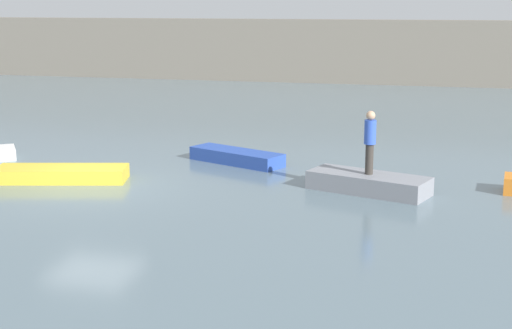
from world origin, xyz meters
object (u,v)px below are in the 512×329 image
at_px(rowboat_grey, 368,183).
at_px(person_blue_shirt, 370,139).
at_px(rowboat_blue, 237,157).
at_px(rowboat_yellow, 61,174).

bearing_deg(rowboat_grey, person_blue_shirt, -147.52).
height_order(rowboat_blue, person_blue_shirt, person_blue_shirt).
relative_size(rowboat_yellow, person_blue_shirt, 2.17).
distance_m(rowboat_blue, person_blue_shirt, 5.44).
height_order(rowboat_yellow, rowboat_grey, rowboat_grey).
xyz_separation_m(rowboat_blue, person_blue_shirt, (4.53, -2.72, 1.27)).
distance_m(rowboat_grey, person_blue_shirt, 1.23).
bearing_deg(rowboat_yellow, person_blue_shirt, -8.52).
bearing_deg(rowboat_blue, rowboat_grey, -7.38).
bearing_deg(rowboat_blue, rowboat_yellow, -116.48).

